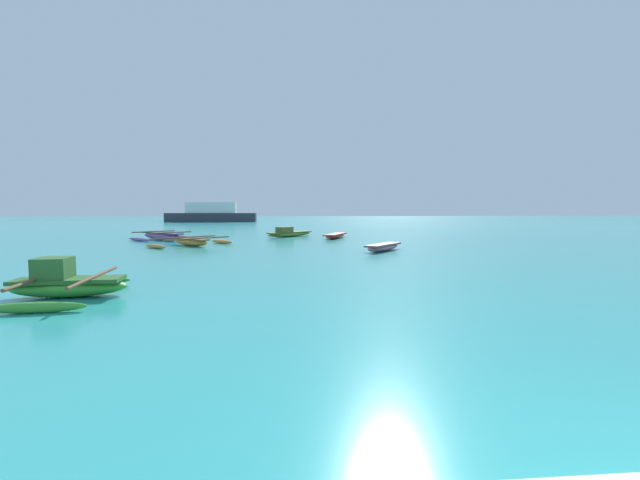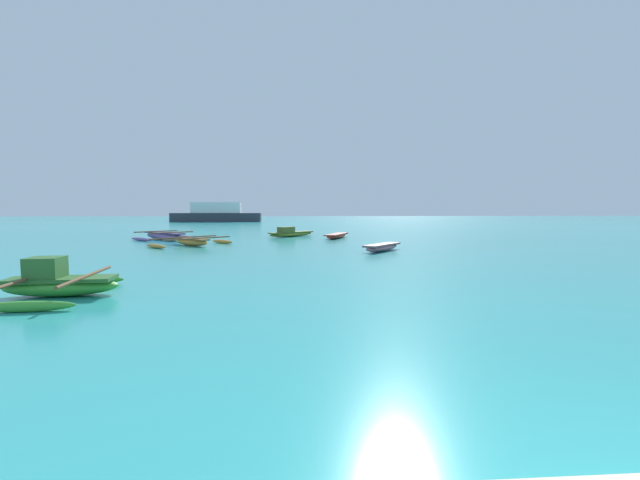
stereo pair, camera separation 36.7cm
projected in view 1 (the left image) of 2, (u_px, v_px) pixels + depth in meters
name	position (u px, v px, depth m)	size (l,w,h in m)	color
moored_boat_0	(191.00, 242.00, 21.80)	(4.14, 4.14, 0.44)	orange
moored_boat_1	(162.00, 236.00, 26.04)	(3.99, 3.98, 0.51)	#7F5A9C
moored_boat_2	(289.00, 233.00, 29.22)	(3.39, 3.37, 0.68)	olive
moored_boat_3	(67.00, 284.00, 9.02)	(2.37, 3.24, 0.84)	green
moored_boat_4	(335.00, 236.00, 27.76)	(2.05, 3.57, 0.29)	#AF351F
moored_boat_5	(383.00, 247.00, 19.11)	(2.26, 2.66, 0.32)	#AD6D7B
distant_ferry	(212.00, 214.00, 64.87)	(13.38, 2.94, 2.94)	#2D333D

